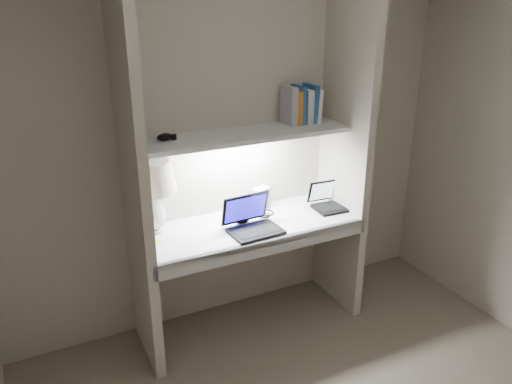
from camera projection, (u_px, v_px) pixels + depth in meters
back_wall at (232, 143)px, 3.34m from camera, size 3.20×0.01×2.50m
alcove_panel_left at (133, 171)px, 2.81m from camera, size 0.06×0.55×2.50m
alcove_panel_right at (346, 140)px, 3.41m from camera, size 0.06×0.55×2.50m
desk at (250, 227)px, 3.30m from camera, size 1.40×0.55×0.04m
desk_apron at (268, 247)px, 3.09m from camera, size 1.46×0.03×0.10m
shelf at (243, 135)px, 3.15m from camera, size 1.40×0.36×0.03m
strip_light at (243, 138)px, 3.16m from camera, size 0.60×0.04×0.02m
table_lamp at (151, 185)px, 3.06m from camera, size 0.32×0.32×0.47m
laptop_main at (252, 222)px, 3.19m from camera, size 0.34×0.30×0.22m
laptop_netbook at (331, 201)px, 3.54m from camera, size 0.30×0.26×0.18m
speaker at (262, 198)px, 3.50m from camera, size 0.13×0.12×0.16m
mouse at (243, 220)px, 3.30m from camera, size 0.11×0.08×0.04m
cable_coil at (266, 213)px, 3.44m from camera, size 0.11×0.11×0.01m
sticky_note at (154, 242)px, 3.05m from camera, size 0.09×0.09×0.00m
book_row at (301, 105)px, 3.36m from camera, size 0.24×0.17×0.25m
shelf_box at (139, 132)px, 2.93m from camera, size 0.08×0.07×0.13m
shelf_gadget at (165, 137)px, 2.97m from camera, size 0.12×0.10×0.04m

